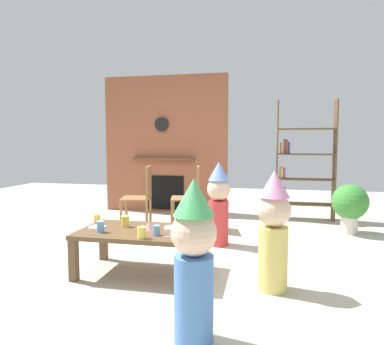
# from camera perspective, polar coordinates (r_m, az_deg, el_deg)

# --- Properties ---
(ground_plane) EXTENTS (12.00, 12.00, 0.00)m
(ground_plane) POSITION_cam_1_polar(r_m,az_deg,el_deg) (3.76, -3.60, -14.33)
(ground_plane) COLOR #BCB29E
(brick_fireplace_feature) EXTENTS (2.20, 0.28, 2.40)m
(brick_fireplace_feature) POSITION_cam_1_polar(r_m,az_deg,el_deg) (6.26, -4.32, 4.50)
(brick_fireplace_feature) COLOR #935138
(brick_fireplace_feature) RESTS_ON ground_plane
(bookshelf) EXTENTS (0.90, 0.28, 1.90)m
(bookshelf) POSITION_cam_1_polar(r_m,az_deg,el_deg) (5.86, 17.38, 1.31)
(bookshelf) COLOR brown
(bookshelf) RESTS_ON ground_plane
(coffee_table) EXTENTS (1.12, 0.68, 0.42)m
(coffee_table) POSITION_cam_1_polar(r_m,az_deg,el_deg) (3.38, -8.55, -10.22)
(coffee_table) COLOR brown
(coffee_table) RESTS_ON ground_plane
(paper_cup_near_left) EXTENTS (0.07, 0.07, 0.10)m
(paper_cup_near_left) POSITION_cam_1_polar(r_m,az_deg,el_deg) (3.06, -8.21, -9.68)
(paper_cup_near_left) COLOR #F2CC4C
(paper_cup_near_left) RESTS_ON coffee_table
(paper_cup_near_right) EXTENTS (0.06, 0.06, 0.10)m
(paper_cup_near_right) POSITION_cam_1_polar(r_m,az_deg,el_deg) (3.68, -15.24, -7.36)
(paper_cup_near_right) COLOR #F2CC4C
(paper_cup_near_right) RESTS_ON coffee_table
(paper_cup_center) EXTENTS (0.06, 0.06, 0.09)m
(paper_cup_center) POSITION_cam_1_polar(r_m,az_deg,el_deg) (3.14, -5.80, -9.38)
(paper_cup_center) COLOR #669EE0
(paper_cup_center) RESTS_ON coffee_table
(paper_cup_far_left) EXTENTS (0.07, 0.07, 0.11)m
(paper_cup_far_left) POSITION_cam_1_polar(r_m,az_deg,el_deg) (3.50, -10.86, -7.82)
(paper_cup_far_left) COLOR #F2CC4C
(paper_cup_far_left) RESTS_ON coffee_table
(paper_cup_far_right) EXTENTS (0.07, 0.07, 0.10)m
(paper_cup_far_right) POSITION_cam_1_polar(r_m,az_deg,el_deg) (3.34, -14.68, -8.55)
(paper_cup_far_right) COLOR #669EE0
(paper_cup_far_right) RESTS_ON coffee_table
(paper_plate_front) EXTENTS (0.18, 0.18, 0.01)m
(paper_plate_front) POSITION_cam_1_polar(r_m,az_deg,el_deg) (3.39, -3.07, -8.98)
(paper_plate_front) COLOR white
(paper_plate_front) RESTS_ON coffee_table
(paper_plate_rear) EXTENTS (0.16, 0.16, 0.01)m
(paper_plate_rear) POSITION_cam_1_polar(r_m,az_deg,el_deg) (3.53, -15.19, -8.57)
(paper_plate_rear) COLOR white
(paper_plate_rear) RESTS_ON coffee_table
(birthday_cake_slice) EXTENTS (0.10, 0.10, 0.07)m
(birthday_cake_slice) POSITION_cam_1_polar(r_m,az_deg,el_deg) (3.36, -7.06, -8.63)
(birthday_cake_slice) COLOR pink
(birthday_cake_slice) RESTS_ON coffee_table
(table_fork) EXTENTS (0.15, 0.03, 0.01)m
(table_fork) POSITION_cam_1_polar(r_m,az_deg,el_deg) (3.08, -3.57, -10.46)
(table_fork) COLOR silver
(table_fork) RESTS_ON coffee_table
(child_with_cone_hat) EXTENTS (0.28, 0.28, 1.02)m
(child_with_cone_hat) POSITION_cam_1_polar(r_m,az_deg,el_deg) (2.20, 0.29, -13.56)
(child_with_cone_hat) COLOR #4C7FC6
(child_with_cone_hat) RESTS_ON ground_plane
(child_in_pink) EXTENTS (0.28, 0.28, 1.01)m
(child_in_pink) POSITION_cam_1_polar(r_m,az_deg,el_deg) (3.01, 13.16, -8.70)
(child_in_pink) COLOR #E0CC66
(child_in_pink) RESTS_ON ground_plane
(child_by_the_chairs) EXTENTS (0.28, 0.28, 1.01)m
(child_by_the_chairs) POSITION_cam_1_polar(r_m,az_deg,el_deg) (4.22, 4.35, -4.69)
(child_by_the_chairs) COLOR #D13838
(child_by_the_chairs) RESTS_ON ground_plane
(dining_chair_left) EXTENTS (0.47, 0.47, 0.90)m
(dining_chair_left) POSITION_cam_1_polar(r_m,az_deg,el_deg) (5.07, -8.11, -3.36)
(dining_chair_left) COLOR olive
(dining_chair_left) RESTS_ON ground_plane
(dining_chair_middle) EXTENTS (0.47, 0.47, 0.90)m
(dining_chair_middle) POSITION_cam_1_polar(r_m,az_deg,el_deg) (5.01, -0.06, -3.41)
(dining_chair_middle) COLOR olive
(dining_chair_middle) RESTS_ON ground_plane
(potted_plant_tall) EXTENTS (0.48, 0.48, 0.68)m
(potted_plant_tall) POSITION_cam_1_polar(r_m,az_deg,el_deg) (5.21, 24.36, -4.69)
(potted_plant_tall) COLOR beige
(potted_plant_tall) RESTS_ON ground_plane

